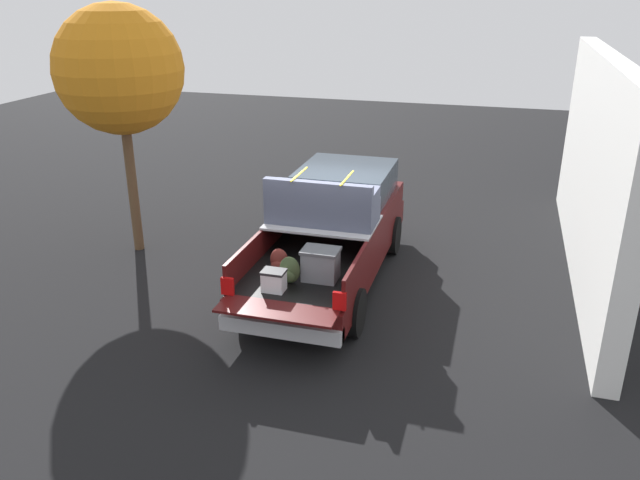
{
  "coord_description": "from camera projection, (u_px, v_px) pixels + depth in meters",
  "views": [
    {
      "loc": [
        -10.57,
        -2.88,
        5.3
      ],
      "look_at": [
        -0.6,
        0.0,
        1.1
      ],
      "focal_mm": 35.69,
      "sensor_mm": 36.0,
      "label": 1
    }
  ],
  "objects": [
    {
      "name": "tree_background",
      "position": [
        119.0,
        70.0,
        12.28
      ],
      "size": [
        2.5,
        2.5,
        5.0
      ],
      "color": "brown",
      "rests_on": "ground_plane"
    },
    {
      "name": "pickup_truck",
      "position": [
        334.0,
        228.0,
        12.11
      ],
      "size": [
        6.05,
        2.06,
        2.23
      ],
      "color": "#470F0F",
      "rests_on": "ground_plane"
    },
    {
      "name": "ground_plane",
      "position": [
        329.0,
        282.0,
        12.14
      ],
      "size": [
        40.0,
        40.0,
        0.0
      ],
      "primitive_type": "plane",
      "color": "black"
    },
    {
      "name": "building_facade",
      "position": [
        594.0,
        169.0,
        11.95
      ],
      "size": [
        8.96,
        0.36,
        4.11
      ],
      "primitive_type": "cube",
      "color": "white",
      "rests_on": "ground_plane"
    }
  ]
}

